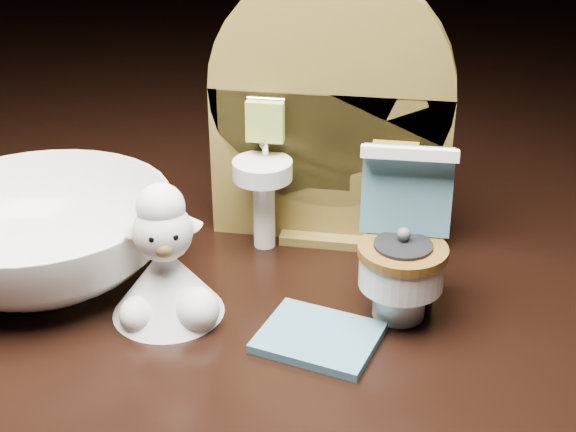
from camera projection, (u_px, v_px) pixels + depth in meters
name	position (u px, v px, depth m)	size (l,w,h in m)	color
backdrop_panel	(328.00, 127.00, 0.43)	(0.13, 0.05, 0.15)	brown
toy_toilet	(403.00, 252.00, 0.38)	(0.04, 0.05, 0.08)	white
bath_mat	(319.00, 337.00, 0.37)	(0.05, 0.04, 0.00)	teal
toilet_brush	(399.00, 293.00, 0.38)	(0.02, 0.02, 0.05)	white
plush_lamb	(166.00, 271.00, 0.38)	(0.05, 0.05, 0.07)	white
ceramic_bowl	(43.00, 237.00, 0.41)	(0.13, 0.13, 0.04)	white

